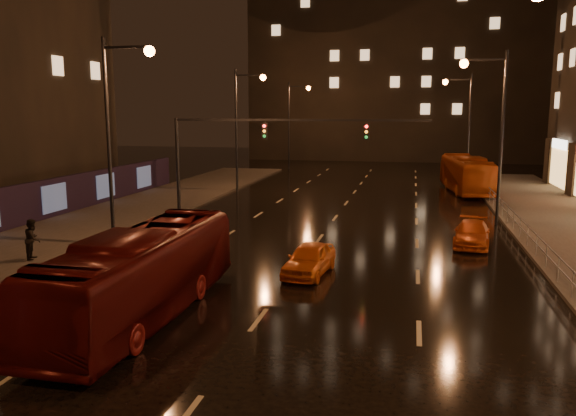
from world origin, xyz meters
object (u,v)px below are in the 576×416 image
at_px(bus_red, 143,274).
at_px(pedestrian_b, 33,239).
at_px(taxi_far, 472,233).
at_px(taxi_near, 309,259).
at_px(bus_curb, 466,174).

height_order(bus_red, pedestrian_b, bus_red).
distance_m(bus_red, taxi_far, 17.04).
xyz_separation_m(taxi_near, taxi_far, (6.98, 6.80, -0.05)).
height_order(bus_curb, pedestrian_b, bus_curb).
distance_m(bus_curb, taxi_near, 27.84).
distance_m(bus_curb, taxi_far, 19.81).
distance_m(bus_red, pedestrian_b, 9.41).
bearing_deg(bus_curb, taxi_far, -100.17).
bearing_deg(bus_curb, taxi_near, -113.67).
relative_size(bus_red, bus_curb, 0.96).
relative_size(taxi_near, pedestrian_b, 2.10).
bearing_deg(taxi_far, taxi_near, -128.58).
height_order(taxi_far, pedestrian_b, pedestrian_b).
height_order(taxi_near, pedestrian_b, pedestrian_b).
distance_m(bus_curb, pedestrian_b, 34.19).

